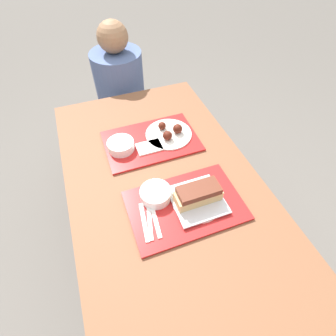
{
  "coord_description": "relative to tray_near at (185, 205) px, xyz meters",
  "views": [
    {
      "loc": [
        -0.23,
        -0.67,
        1.67
      ],
      "look_at": [
        0.03,
        0.04,
        0.8
      ],
      "focal_mm": 28.0,
      "sensor_mm": 36.0,
      "label": 1
    }
  ],
  "objects": [
    {
      "name": "ground_plane",
      "position": [
        -0.04,
        0.15,
        -0.77
      ],
      "size": [
        12.0,
        12.0,
        0.0
      ],
      "primitive_type": "plane",
      "color": "#605B56"
    },
    {
      "name": "tray_near",
      "position": [
        0.0,
        0.0,
        0.0
      ],
      "size": [
        0.46,
        0.3,
        0.01
      ],
      "color": "red",
      "rests_on": "picnic_table"
    },
    {
      "name": "picnic_table",
      "position": [
        -0.04,
        0.15,
        -0.11
      ],
      "size": [
        0.83,
        1.45,
        0.76
      ],
      "color": "brown",
      "rests_on": "ground_plane"
    },
    {
      "name": "plastic_knife_near",
      "position": [
        -0.14,
        -0.02,
        0.01
      ],
      "size": [
        0.03,
        0.17,
        0.0
      ],
      "color": "white",
      "rests_on": "tray_near"
    },
    {
      "name": "bowl_coleslaw_near",
      "position": [
        -0.1,
        0.08,
        0.03
      ],
      "size": [
        0.13,
        0.13,
        0.05
      ],
      "color": "white",
      "rests_on": "tray_near"
    },
    {
      "name": "bowl_coleslaw_far",
      "position": [
        -0.17,
        0.4,
        0.03
      ],
      "size": [
        0.13,
        0.13,
        0.05
      ],
      "color": "white",
      "rests_on": "tray_far"
    },
    {
      "name": "wings_plate_far",
      "position": [
        0.09,
        0.42,
        0.02
      ],
      "size": [
        0.23,
        0.23,
        0.06
      ],
      "color": "white",
      "rests_on": "tray_far"
    },
    {
      "name": "napkin_far",
      "position": [
        -0.03,
        0.36,
        0.01
      ],
      "size": [
        0.12,
        0.08,
        0.01
      ],
      "color": "white",
      "rests_on": "tray_far"
    },
    {
      "name": "tray_far",
      "position": [
        -0.01,
        0.41,
        0.0
      ],
      "size": [
        0.46,
        0.3,
        0.01
      ],
      "color": "red",
      "rests_on": "picnic_table"
    },
    {
      "name": "picnic_bench_far",
      "position": [
        -0.04,
        1.09,
        -0.39
      ],
      "size": [
        0.78,
        0.28,
        0.45
      ],
      "color": "brown",
      "rests_on": "ground_plane"
    },
    {
      "name": "plastic_fork_near",
      "position": [
        -0.16,
        -0.02,
        0.01
      ],
      "size": [
        0.05,
        0.17,
        0.0
      ],
      "color": "white",
      "rests_on": "tray_near"
    },
    {
      "name": "person_seated_across",
      "position": [
        -0.02,
        1.09,
        -0.04
      ],
      "size": [
        0.33,
        0.33,
        0.65
      ],
      "color": "#4C6093",
      "rests_on": "picnic_bench_far"
    },
    {
      "name": "brisket_sandwich_plate",
      "position": [
        0.05,
        -0.0,
        0.04
      ],
      "size": [
        0.21,
        0.21,
        0.09
      ],
      "color": "white",
      "rests_on": "tray_near"
    },
    {
      "name": "condiment_packet",
      "position": [
        0.02,
        0.07,
        0.01
      ],
      "size": [
        0.04,
        0.03,
        0.01
      ],
      "color": "#A59E93",
      "rests_on": "tray_near"
    },
    {
      "name": "plastic_spoon_near",
      "position": [
        -0.18,
        -0.02,
        0.01
      ],
      "size": [
        0.04,
        0.17,
        0.0
      ],
      "color": "white",
      "rests_on": "tray_near"
    }
  ]
}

